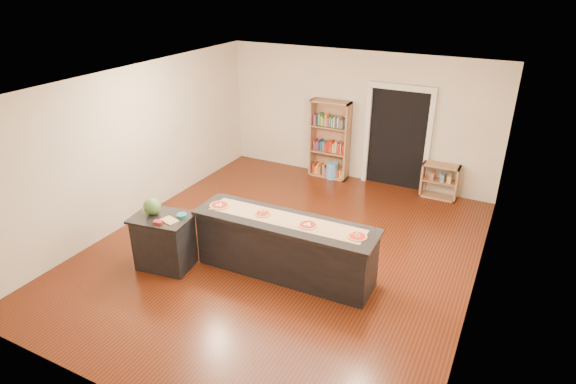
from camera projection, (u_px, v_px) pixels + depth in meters
The scene contains 16 objects.
room at pixel (282, 174), 7.49m from camera, with size 6.00×7.00×2.80m.
doorway at pixel (398, 132), 10.00m from camera, with size 1.40×0.09×2.21m.
kitchen_island at pixel (285, 247), 7.29m from camera, with size 2.81×0.76×0.93m.
side_counter at pixel (165, 241), 7.49m from camera, with size 0.89×0.65×0.88m.
bookshelf at pixel (330, 140), 10.60m from camera, with size 0.87×0.31×1.74m, color #A87751.
low_shelf at pixel (440, 181), 9.80m from camera, with size 0.72×0.31×0.72m, color #A87751.
waste_bin at pixel (332, 171), 10.77m from camera, with size 0.25×0.25×0.37m, color #64A1DF.
kraft_paper at pixel (285, 219), 7.12m from camera, with size 2.44×0.44×0.00m, color #956D4D.
watermelon at pixel (152, 206), 7.32m from camera, with size 0.27×0.27×0.27m, color #144214.
cutting_board at pixel (169, 220), 7.17m from camera, with size 0.26×0.17×0.02m, color tan.
package_red at pixel (158, 222), 7.09m from camera, with size 0.13×0.09×0.05m, color maroon.
package_teal at pixel (182, 216), 7.26m from camera, with size 0.16×0.16×0.06m, color #195966.
pizza_a at pixel (220, 205), 7.51m from camera, with size 0.30×0.30×0.02m.
pizza_b at pixel (263, 214), 7.26m from camera, with size 0.27×0.27×0.02m.
pizza_c at pixel (308, 225), 6.94m from camera, with size 0.31×0.31×0.02m.
pizza_d at pixel (357, 236), 6.64m from camera, with size 0.26×0.26×0.02m.
Camera 1 is at (3.22, -6.11, 4.31)m, focal length 30.00 mm.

